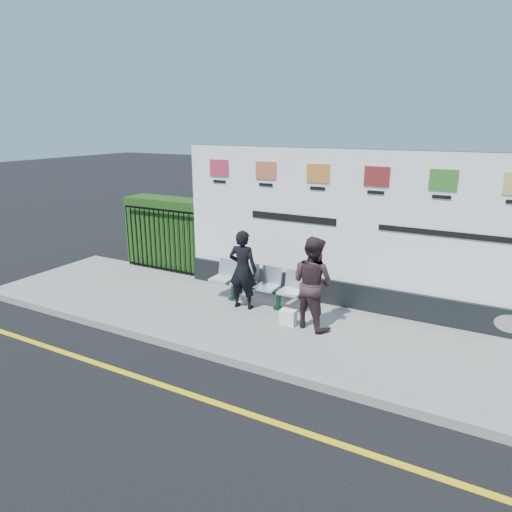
{
  "coord_description": "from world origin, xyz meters",
  "views": [
    {
      "loc": [
        2.47,
        -4.37,
        3.58
      ],
      "look_at": [
        -1.31,
        2.63,
        1.25
      ],
      "focal_mm": 32.0,
      "sensor_mm": 36.0,
      "label": 1
    }
  ],
  "objects_px": {
    "billboard": "(373,244)",
    "woman_left": "(243,270)",
    "bench": "(255,294)",
    "woman_right": "(312,283)"
  },
  "relations": [
    {
      "from": "billboard",
      "to": "woman_left",
      "type": "distance_m",
      "value": 2.48
    },
    {
      "from": "billboard",
      "to": "bench",
      "type": "distance_m",
      "value": 2.46
    },
    {
      "from": "billboard",
      "to": "woman_right",
      "type": "xyz_separation_m",
      "value": [
        -0.69,
        -1.25,
        -0.48
      ]
    },
    {
      "from": "bench",
      "to": "billboard",
      "type": "bearing_deg",
      "value": 22.11
    },
    {
      "from": "woman_left",
      "to": "bench",
      "type": "bearing_deg",
      "value": -122.57
    },
    {
      "from": "billboard",
      "to": "woman_right",
      "type": "bearing_deg",
      "value": -118.72
    },
    {
      "from": "billboard",
      "to": "woman_left",
      "type": "xyz_separation_m",
      "value": [
        -2.17,
        -1.07,
        -0.53
      ]
    },
    {
      "from": "bench",
      "to": "woman_right",
      "type": "bearing_deg",
      "value": -17.56
    },
    {
      "from": "woman_right",
      "to": "bench",
      "type": "bearing_deg",
      "value": -0.48
    },
    {
      "from": "bench",
      "to": "woman_left",
      "type": "height_order",
      "value": "woman_left"
    }
  ]
}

